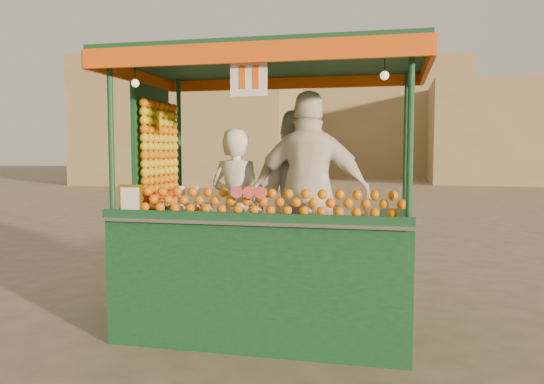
% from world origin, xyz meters
% --- Properties ---
extents(ground, '(90.00, 90.00, 0.00)m').
position_xyz_m(ground, '(0.00, 0.00, 0.00)').
color(ground, brown).
rests_on(ground, ground).
extents(building_left, '(10.00, 6.00, 6.00)m').
position_xyz_m(building_left, '(-9.00, 20.00, 3.00)').
color(building_left, '#9E875A').
rests_on(building_left, ground).
extents(building_right, '(9.00, 6.00, 5.00)m').
position_xyz_m(building_right, '(7.00, 24.00, 2.50)').
color(building_right, '#9E875A').
rests_on(building_right, ground).
extents(building_center, '(14.00, 7.00, 7.00)m').
position_xyz_m(building_center, '(-2.00, 30.00, 3.50)').
color(building_center, '#9E875A').
rests_on(building_center, ground).
extents(juice_cart, '(2.71, 1.76, 2.47)m').
position_xyz_m(juice_cart, '(-0.44, -0.34, 0.81)').
color(juice_cart, '#0E361D').
rests_on(juice_cart, ground).
extents(vendor_left, '(0.64, 0.50, 1.56)m').
position_xyz_m(vendor_left, '(-0.78, 0.05, 1.06)').
color(vendor_left, white).
rests_on(vendor_left, ground).
extents(vendor_middle, '(0.90, 0.74, 1.73)m').
position_xyz_m(vendor_middle, '(-0.24, 0.21, 1.15)').
color(vendor_middle, beige).
rests_on(vendor_middle, ground).
extents(vendor_right, '(1.11, 0.48, 1.88)m').
position_xyz_m(vendor_right, '(-0.03, -0.11, 1.23)').
color(vendor_right, white).
rests_on(vendor_right, ground).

